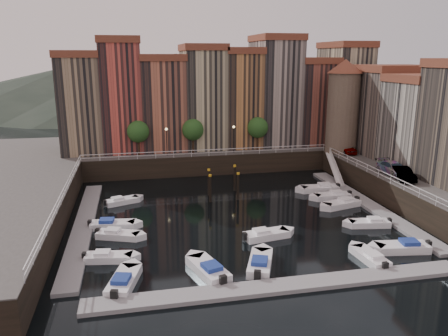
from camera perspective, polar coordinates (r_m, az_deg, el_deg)
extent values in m
plane|color=black|center=(49.80, 1.22, -5.82)|extent=(200.00, 200.00, 0.00)
cube|color=black|center=(73.98, -3.31, 2.13)|extent=(80.00, 20.00, 3.00)
cube|color=gray|center=(48.00, -17.85, -7.12)|extent=(2.00, 28.00, 0.35)
cube|color=gray|center=(54.68, 18.30, -4.51)|extent=(2.00, 28.00, 0.35)
cube|color=gray|center=(34.87, 7.73, -15.01)|extent=(30.00, 2.00, 0.35)
cone|color=#2D382D|center=(157.05, -19.17, 9.92)|extent=(80.00, 80.00, 14.00)
cone|color=#2D382D|center=(156.50, -6.19, 11.34)|extent=(100.00, 100.00, 18.00)
cone|color=#2D382D|center=(163.91, 6.31, 10.43)|extent=(70.00, 70.00, 12.00)
cube|color=#927A5C|center=(69.78, -18.01, 7.79)|extent=(6.00, 10.00, 14.00)
cube|color=brown|center=(69.40, -18.50, 13.94)|extent=(6.30, 10.30, 1.00)
cube|color=#C74B3E|center=(69.30, -13.17, 8.90)|extent=(5.80, 10.00, 16.00)
cube|color=brown|center=(69.06, -13.58, 15.93)|extent=(6.10, 10.30, 1.00)
cube|color=#AF6348|center=(69.57, -7.99, 8.12)|extent=(6.50, 10.00, 13.50)
cube|color=brown|center=(69.16, -8.21, 14.10)|extent=(6.80, 10.30, 1.00)
cube|color=tan|center=(70.20, -2.78, 8.91)|extent=(6.20, 10.00, 15.00)
cube|color=brown|center=(69.89, -2.86, 15.46)|extent=(6.50, 10.30, 1.00)
cube|color=#B57942|center=(71.39, 1.96, 8.81)|extent=(5.60, 10.00, 14.50)
cube|color=brown|center=(71.05, 2.02, 15.04)|extent=(5.90, 10.30, 1.00)
cube|color=#A19186|center=(72.95, 6.62, 9.64)|extent=(6.40, 10.00, 16.50)
cube|color=brown|center=(72.75, 6.82, 16.52)|extent=(6.70, 10.30, 1.00)
cube|color=brown|center=(75.28, 11.11, 8.27)|extent=(6.00, 10.00, 13.00)
cube|color=brown|center=(74.89, 11.38, 13.60)|extent=(6.30, 10.30, 1.00)
cube|color=tan|center=(77.66, 15.26, 9.15)|extent=(5.90, 10.00, 15.50)
cube|color=brown|center=(77.41, 15.68, 15.23)|extent=(6.20, 10.30, 1.00)
cube|color=#6E5F53|center=(68.92, 21.00, 6.62)|extent=(9.00, 8.00, 12.00)
cube|color=brown|center=(68.45, 21.50, 12.01)|extent=(9.30, 8.30, 1.00)
cube|color=#B7B0A0|center=(62.47, 24.87, 5.06)|extent=(9.00, 8.00, 11.00)
cube|color=brown|center=(61.92, 25.47, 10.53)|extent=(9.30, 8.30, 1.00)
cylinder|color=#6B5B4C|center=(67.85, 15.21, 6.96)|extent=(4.60, 4.60, 12.00)
cone|color=brown|center=(67.37, 15.59, 12.70)|extent=(5.20, 5.20, 2.00)
cylinder|color=black|center=(65.03, -11.06, 2.60)|extent=(0.30, 0.30, 2.40)
sphere|color=#1E4719|center=(64.59, -11.16, 4.68)|extent=(3.20, 3.20, 3.20)
cylinder|color=black|center=(65.59, -4.05, 2.94)|extent=(0.30, 0.30, 2.40)
sphere|color=#1E4719|center=(65.16, -4.09, 5.00)|extent=(3.20, 3.20, 3.20)
cylinder|color=black|center=(67.63, 4.38, 3.28)|extent=(0.30, 0.30, 2.40)
sphere|color=#1E4719|center=(67.21, 4.42, 5.29)|extent=(3.20, 3.20, 3.20)
cylinder|color=black|center=(64.06, -7.49, 3.30)|extent=(0.12, 0.12, 4.00)
sphere|color=#FFD88C|center=(63.70, -7.55, 5.06)|extent=(0.36, 0.36, 0.36)
cylinder|color=black|center=(65.53, 1.27, 3.67)|extent=(0.12, 0.12, 4.00)
sphere|color=#FFD88C|center=(65.19, 1.28, 5.40)|extent=(0.36, 0.36, 0.36)
cube|color=white|center=(63.81, -1.99, 2.41)|extent=(36.00, 0.08, 0.08)
cube|color=white|center=(63.91, -1.99, 2.01)|extent=(36.00, 0.06, 0.06)
cube|color=white|center=(54.54, 20.25, -0.58)|extent=(0.08, 34.00, 0.08)
cube|color=white|center=(54.65, 20.21, -1.04)|extent=(0.06, 34.00, 0.06)
cube|color=white|center=(47.04, -20.38, -2.91)|extent=(0.08, 34.00, 0.08)
cube|color=white|center=(47.17, -20.33, -3.43)|extent=(0.06, 34.00, 0.06)
cube|color=white|center=(63.93, 14.26, -0.04)|extent=(2.78, 8.26, 2.81)
cube|color=white|center=(63.82, 14.29, 0.40)|extent=(1.93, 8.32, 3.65)
cylinder|color=black|center=(52.80, -1.82, -2.91)|extent=(0.32, 0.32, 3.60)
cylinder|color=gold|center=(52.28, -1.83, -0.98)|extent=(0.36, 0.36, 0.25)
cylinder|color=black|center=(55.34, -1.99, -2.10)|extent=(0.32, 0.32, 3.60)
cylinder|color=gold|center=(54.84, -2.00, -0.25)|extent=(0.36, 0.36, 0.25)
cylinder|color=black|center=(53.67, 1.83, -2.62)|extent=(0.32, 0.32, 3.60)
cylinder|color=gold|center=(53.16, 1.85, -0.72)|extent=(0.36, 0.36, 0.25)
cylinder|color=black|center=(57.28, 1.41, -1.52)|extent=(0.32, 0.32, 3.60)
cylinder|color=gold|center=(56.79, 1.42, 0.28)|extent=(0.36, 0.36, 0.25)
cube|color=white|center=(39.87, -14.80, -11.27)|extent=(4.20, 2.16, 0.68)
cube|color=white|center=(39.81, -15.62, -10.72)|extent=(1.43, 1.28, 0.46)
cube|color=black|center=(40.26, -17.79, -10.88)|extent=(0.39, 0.50, 0.64)
cube|color=white|center=(44.24, -13.62, -8.54)|extent=(4.44, 2.95, 0.71)
cube|color=white|center=(44.29, -14.33, -7.96)|extent=(1.63, 1.52, 0.47)
cube|color=black|center=(44.99, -16.22, -8.00)|extent=(0.47, 0.56, 0.66)
cube|color=white|center=(46.81, -14.32, -7.25)|extent=(4.64, 2.29, 0.76)
cube|color=navy|center=(46.76, -15.09, -6.73)|extent=(1.56, 1.39, 0.51)
cube|color=black|center=(47.19, -17.13, -6.95)|extent=(0.42, 0.55, 0.71)
cube|color=white|center=(54.03, -13.18, -4.26)|extent=(4.29, 2.92, 0.68)
cube|color=white|center=(53.73, -13.75, -3.94)|extent=(1.59, 1.49, 0.45)
cube|color=black|center=(53.33, -15.30, -4.39)|extent=(0.46, 0.54, 0.64)
cube|color=white|center=(43.41, 22.21, -9.65)|extent=(4.93, 2.48, 0.80)
cube|color=navy|center=(43.50, 23.04, -8.99)|extent=(1.67, 1.49, 0.54)
cube|color=black|center=(44.41, 25.15, -9.04)|extent=(0.45, 0.58, 0.75)
cube|color=white|center=(48.29, 18.42, -6.91)|extent=(4.31, 2.23, 0.70)
cube|color=white|center=(48.34, 19.08, -6.40)|extent=(1.47, 1.32, 0.47)
cube|color=black|center=(49.01, 20.80, -6.51)|extent=(0.40, 0.51, 0.65)
cube|color=white|center=(53.27, 15.07, -4.61)|extent=(4.88, 2.88, 0.78)
cube|color=white|center=(53.53, 15.60, -4.03)|extent=(1.73, 1.58, 0.52)
cube|color=black|center=(54.76, 16.97, -3.94)|extent=(0.49, 0.60, 0.73)
cube|color=white|center=(55.90, 13.92, -3.64)|extent=(4.45, 1.77, 0.76)
cube|color=white|center=(56.02, 14.51, -3.15)|extent=(1.43, 1.23, 0.50)
cube|color=black|center=(56.82, 16.06, -3.22)|extent=(0.36, 0.51, 0.71)
cube|color=white|center=(58.56, 12.37, -2.69)|extent=(4.92, 2.19, 0.82)
cube|color=white|center=(58.65, 13.00, -2.20)|extent=(1.62, 1.42, 0.55)
cube|color=black|center=(59.38, 14.67, -2.32)|extent=(0.42, 0.57, 0.76)
cube|color=white|center=(35.74, -12.93, -14.24)|extent=(2.94, 4.92, 0.79)
cube|color=navy|center=(34.99, -13.27, -14.04)|extent=(1.60, 1.75, 0.52)
cube|color=black|center=(33.62, -14.14, -15.77)|extent=(0.60, 0.49, 0.73)
cube|color=white|center=(36.56, -2.11, -13.13)|extent=(3.23, 5.19, 0.83)
cube|color=navy|center=(35.81, -1.63, -12.86)|extent=(1.72, 1.87, 0.55)
cube|color=black|center=(34.45, -0.14, -14.44)|extent=(0.64, 0.53, 0.77)
cube|color=white|center=(37.64, 4.74, -12.33)|extent=(3.43, 5.08, 0.81)
cube|color=navy|center=(36.85, 4.67, -12.11)|extent=(1.75, 1.88, 0.54)
cube|color=black|center=(35.32, 4.40, -13.74)|extent=(0.64, 0.55, 0.75)
cube|color=white|center=(40.68, 18.46, -11.00)|extent=(1.91, 4.26, 0.71)
cube|color=white|center=(40.09, 18.97, -10.76)|extent=(1.23, 1.40, 0.47)
cube|color=black|center=(39.02, 20.31, -11.91)|extent=(0.49, 0.36, 0.66)
imported|color=gray|center=(67.86, 15.73, 2.45)|extent=(2.30, 4.76, 1.57)
imported|color=gray|center=(55.31, 22.34, -0.78)|extent=(2.47, 4.81, 1.51)
imported|color=gray|center=(57.16, 21.31, -0.18)|extent=(2.39, 5.54, 1.59)
cube|color=white|center=(43.21, 5.58, -8.72)|extent=(4.66, 2.44, 0.76)
cube|color=white|center=(42.78, 4.87, -8.29)|extent=(1.60, 1.43, 0.50)
cube|color=black|center=(42.18, 2.74, -8.89)|extent=(0.43, 0.56, 0.71)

